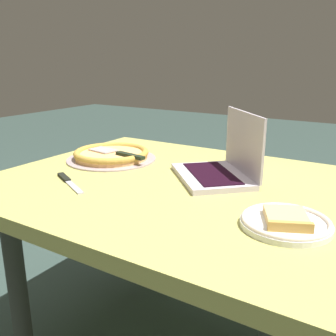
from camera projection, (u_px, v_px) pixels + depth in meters
dining_table at (191, 205)px, 1.19m from camera, size 1.29×0.95×0.70m
laptop at (222, 165)px, 1.22m from camera, size 0.36×0.36×0.22m
pizza_plate at (286, 222)px, 0.87m from camera, size 0.21×0.21×0.04m
pizza_tray at (112, 155)px, 1.46m from camera, size 0.35×0.35×0.04m
table_knife at (68, 181)px, 1.20m from camera, size 0.20×0.12×0.01m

